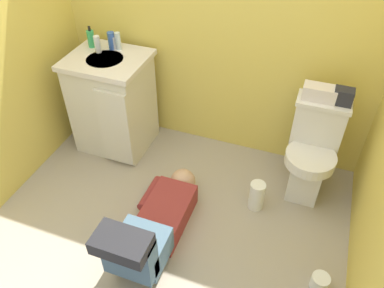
{
  "coord_description": "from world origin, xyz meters",
  "views": [
    {
      "loc": [
        0.75,
        -1.55,
        2.19
      ],
      "look_at": [
        0.04,
        0.35,
        0.45
      ],
      "focal_mm": 35.84,
      "sensor_mm": 36.0,
      "label": 1
    }
  ],
  "objects_px": {
    "paper_towel_roll": "(257,196)",
    "bottle_clear": "(118,41)",
    "faucet": "(114,43)",
    "toiletry_bag": "(343,96)",
    "person_plumber": "(153,226)",
    "tissue_box": "(320,93)",
    "vanity_cabinet": "(113,102)",
    "soap_dispenser": "(91,39)",
    "bottle_blue": "(111,41)",
    "bottle_white": "(97,44)",
    "toilet_paper_roll": "(320,282)",
    "toilet": "(312,151)"
  },
  "relations": [
    {
      "from": "vanity_cabinet",
      "to": "faucet",
      "type": "height_order",
      "value": "faucet"
    },
    {
      "from": "faucet",
      "to": "person_plumber",
      "type": "bearing_deg",
      "value": -53.61
    },
    {
      "from": "toiletry_bag",
      "to": "soap_dispenser",
      "type": "xyz_separation_m",
      "value": [
        -1.89,
        0.03,
        0.08
      ]
    },
    {
      "from": "faucet",
      "to": "person_plumber",
      "type": "distance_m",
      "value": 1.42
    },
    {
      "from": "faucet",
      "to": "bottle_blue",
      "type": "relative_size",
      "value": 0.74
    },
    {
      "from": "toilet",
      "to": "bottle_clear",
      "type": "xyz_separation_m",
      "value": [
        -1.57,
        0.15,
        0.52
      ]
    },
    {
      "from": "bottle_white",
      "to": "toilet_paper_roll",
      "type": "bearing_deg",
      "value": -24.35
    },
    {
      "from": "bottle_white",
      "to": "paper_towel_roll",
      "type": "bearing_deg",
      "value": -14.93
    },
    {
      "from": "person_plumber",
      "to": "toilet_paper_roll",
      "type": "bearing_deg",
      "value": 2.8
    },
    {
      "from": "vanity_cabinet",
      "to": "faucet",
      "type": "relative_size",
      "value": 8.2
    },
    {
      "from": "faucet",
      "to": "tissue_box",
      "type": "relative_size",
      "value": 0.45
    },
    {
      "from": "tissue_box",
      "to": "toilet_paper_roll",
      "type": "height_order",
      "value": "tissue_box"
    },
    {
      "from": "toilet",
      "to": "tissue_box",
      "type": "bearing_deg",
      "value": 116.43
    },
    {
      "from": "faucet",
      "to": "bottle_blue",
      "type": "xyz_separation_m",
      "value": [
        -0.02,
        0.0,
        0.02
      ]
    },
    {
      "from": "faucet",
      "to": "tissue_box",
      "type": "xyz_separation_m",
      "value": [
        1.55,
        -0.05,
        -0.07
      ]
    },
    {
      "from": "vanity_cabinet",
      "to": "faucet",
      "type": "distance_m",
      "value": 0.47
    },
    {
      "from": "tissue_box",
      "to": "bottle_blue",
      "type": "height_order",
      "value": "bottle_blue"
    },
    {
      "from": "bottle_blue",
      "to": "paper_towel_roll",
      "type": "height_order",
      "value": "bottle_blue"
    },
    {
      "from": "bottle_clear",
      "to": "bottle_white",
      "type": "bearing_deg",
      "value": -143.43
    },
    {
      "from": "toilet",
      "to": "bottle_white",
      "type": "height_order",
      "value": "bottle_white"
    },
    {
      "from": "toiletry_bag",
      "to": "soap_dispenser",
      "type": "relative_size",
      "value": 0.75
    },
    {
      "from": "faucet",
      "to": "soap_dispenser",
      "type": "xyz_separation_m",
      "value": [
        -0.19,
        -0.02,
        0.02
      ]
    },
    {
      "from": "toilet",
      "to": "bottle_blue",
      "type": "height_order",
      "value": "bottle_blue"
    },
    {
      "from": "faucet",
      "to": "toiletry_bag",
      "type": "distance_m",
      "value": 1.71
    },
    {
      "from": "soap_dispenser",
      "to": "toiletry_bag",
      "type": "bearing_deg",
      "value": -0.78
    },
    {
      "from": "person_plumber",
      "to": "tissue_box",
      "type": "height_order",
      "value": "tissue_box"
    },
    {
      "from": "vanity_cabinet",
      "to": "person_plumber",
      "type": "distance_m",
      "value": 1.15
    },
    {
      "from": "faucet",
      "to": "bottle_white",
      "type": "relative_size",
      "value": 0.76
    },
    {
      "from": "tissue_box",
      "to": "toilet_paper_roll",
      "type": "xyz_separation_m",
      "value": [
        0.25,
        -0.9,
        -0.75
      ]
    },
    {
      "from": "soap_dispenser",
      "to": "bottle_blue",
      "type": "bearing_deg",
      "value": 7.85
    },
    {
      "from": "bottle_clear",
      "to": "bottle_blue",
      "type": "bearing_deg",
      "value": -172.99
    },
    {
      "from": "toiletry_bag",
      "to": "bottle_blue",
      "type": "relative_size",
      "value": 0.92
    },
    {
      "from": "soap_dispenser",
      "to": "toilet_paper_roll",
      "type": "bearing_deg",
      "value": -24.85
    },
    {
      "from": "vanity_cabinet",
      "to": "paper_towel_roll",
      "type": "relative_size",
      "value": 3.54
    },
    {
      "from": "paper_towel_roll",
      "to": "bottle_clear",
      "type": "bearing_deg",
      "value": 159.87
    },
    {
      "from": "toilet",
      "to": "soap_dispenser",
      "type": "bearing_deg",
      "value": 176.28
    },
    {
      "from": "soap_dispenser",
      "to": "paper_towel_roll",
      "type": "xyz_separation_m",
      "value": [
        1.49,
        -0.44,
        -0.77
      ]
    },
    {
      "from": "toiletry_bag",
      "to": "paper_towel_roll",
      "type": "bearing_deg",
      "value": -134.65
    },
    {
      "from": "toilet",
      "to": "faucet",
      "type": "distance_m",
      "value": 1.68
    },
    {
      "from": "toiletry_bag",
      "to": "soap_dispenser",
      "type": "bearing_deg",
      "value": 179.22
    },
    {
      "from": "toilet",
      "to": "faucet",
      "type": "height_order",
      "value": "faucet"
    },
    {
      "from": "bottle_blue",
      "to": "person_plumber",
      "type": "bearing_deg",
      "value": -52.81
    },
    {
      "from": "vanity_cabinet",
      "to": "bottle_blue",
      "type": "relative_size",
      "value": 6.07
    },
    {
      "from": "vanity_cabinet",
      "to": "toiletry_bag",
      "type": "height_order",
      "value": "toiletry_bag"
    },
    {
      "from": "vanity_cabinet",
      "to": "toilet_paper_roll",
      "type": "xyz_separation_m",
      "value": [
        1.81,
        -0.8,
        -0.37
      ]
    },
    {
      "from": "soap_dispenser",
      "to": "toilet_paper_roll",
      "type": "height_order",
      "value": "soap_dispenser"
    },
    {
      "from": "person_plumber",
      "to": "tissue_box",
      "type": "distance_m",
      "value": 1.4
    },
    {
      "from": "bottle_white",
      "to": "toilet_paper_roll",
      "type": "distance_m",
      "value": 2.25
    },
    {
      "from": "faucet",
      "to": "soap_dispenser",
      "type": "relative_size",
      "value": 0.6
    },
    {
      "from": "person_plumber",
      "to": "paper_towel_roll",
      "type": "height_order",
      "value": "person_plumber"
    }
  ]
}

